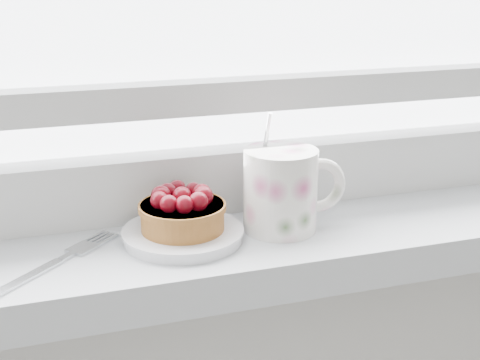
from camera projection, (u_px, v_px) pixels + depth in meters
name	position (u px, v px, depth m)	size (l,w,h in m)	color
saucer	(183.00, 235.00, 0.68)	(0.12, 0.12, 0.01)	silver
raspberry_tart	(182.00, 210.00, 0.67)	(0.09, 0.09, 0.05)	brown
floral_mug	(283.00, 188.00, 0.69)	(0.11, 0.08, 0.12)	white
fork	(48.00, 267.00, 0.62)	(0.14, 0.13, 0.00)	silver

